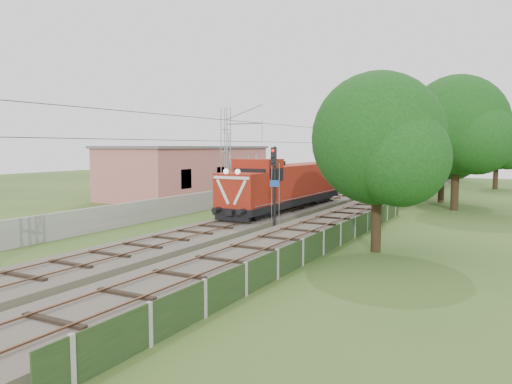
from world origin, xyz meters
The scene contains 14 objects.
ground centered at (0.00, 0.00, 0.00)m, with size 140.00×140.00×0.00m, color #2C4E1D.
track_main centered at (0.00, 7.00, 0.18)m, with size 4.20×70.00×0.45m.
track_side centered at (5.00, 20.00, 0.18)m, with size 4.20×80.00×0.45m.
catenary centered at (-2.95, 12.00, 4.05)m, with size 3.31×70.00×8.00m.
boundary_wall centered at (-6.50, 12.00, 0.75)m, with size 0.25×40.00×1.50m, color #9E9E99.
station_building centered at (-15.00, 24.00, 2.63)m, with size 8.40×20.40×5.22m.
fence centered at (8.00, 3.00, 0.60)m, with size 0.12×32.00×1.20m.
locomotive centered at (0.00, 15.90, 2.18)m, with size 2.90×16.54×4.20m.
coach_rake centered at (5.00, 83.61, 2.61)m, with size 3.17×118.49×3.66m.
signal_post centered at (2.78, 8.30, 3.56)m, with size 0.55×0.45×5.18m.
tree_a centered at (10.10, 4.98, 5.49)m, with size 6.78×6.46×8.79m.
tree_b centered at (11.50, 24.01, 6.81)m, with size 8.42×8.02×10.91m.
tree_c centered at (9.67, 29.44, 5.09)m, with size 6.30×6.00×8.17m.
tree_d centered at (13.34, 48.00, 5.57)m, with size 6.89×6.56×8.93m.
Camera 1 is at (16.32, -19.16, 5.16)m, focal length 35.00 mm.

